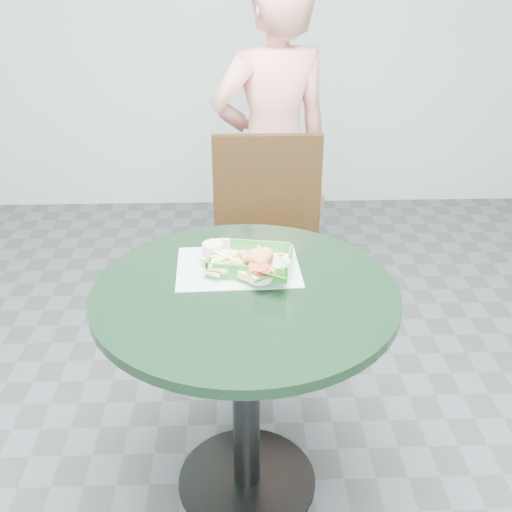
{
  "coord_description": "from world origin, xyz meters",
  "views": [
    {
      "loc": [
        -0.02,
        -1.45,
        1.63
      ],
      "look_at": [
        0.03,
        0.1,
        0.82
      ],
      "focal_mm": 42.0,
      "sensor_mm": 36.0,
      "label": 1
    }
  ],
  "objects_px": {
    "food_basket": "(251,269)",
    "cafe_table": "(246,343)",
    "crab_sandwich": "(260,266)",
    "sauce_ramekin": "(211,257)",
    "dining_chair": "(268,233)",
    "diner_person": "(272,147)"
  },
  "relations": [
    {
      "from": "crab_sandwich",
      "to": "sauce_ramekin",
      "type": "distance_m",
      "value": 0.16
    },
    {
      "from": "crab_sandwich",
      "to": "cafe_table",
      "type": "bearing_deg",
      "value": -121.52
    },
    {
      "from": "dining_chair",
      "to": "food_basket",
      "type": "relative_size",
      "value": 3.93
    },
    {
      "from": "diner_person",
      "to": "sauce_ramekin",
      "type": "distance_m",
      "value": 1.07
    },
    {
      "from": "cafe_table",
      "to": "dining_chair",
      "type": "height_order",
      "value": "dining_chair"
    },
    {
      "from": "food_basket",
      "to": "sauce_ramekin",
      "type": "distance_m",
      "value": 0.12
    },
    {
      "from": "cafe_table",
      "to": "dining_chair",
      "type": "distance_m",
      "value": 0.86
    },
    {
      "from": "food_basket",
      "to": "crab_sandwich",
      "type": "xyz_separation_m",
      "value": [
        0.03,
        -0.05,
        0.03
      ]
    },
    {
      "from": "sauce_ramekin",
      "to": "dining_chair",
      "type": "bearing_deg",
      "value": 73.65
    },
    {
      "from": "crab_sandwich",
      "to": "sauce_ramekin",
      "type": "relative_size",
      "value": 2.12
    },
    {
      "from": "food_basket",
      "to": "sauce_ramekin",
      "type": "xyz_separation_m",
      "value": [
        -0.12,
        0.02,
        0.03
      ]
    },
    {
      "from": "dining_chair",
      "to": "sauce_ramekin",
      "type": "xyz_separation_m",
      "value": [
        -0.21,
        -0.72,
        0.27
      ]
    },
    {
      "from": "diner_person",
      "to": "sauce_ramekin",
      "type": "bearing_deg",
      "value": 58.63
    },
    {
      "from": "cafe_table",
      "to": "dining_chair",
      "type": "xyz_separation_m",
      "value": [
        0.11,
        0.85,
        -0.05
      ]
    },
    {
      "from": "food_basket",
      "to": "cafe_table",
      "type": "bearing_deg",
      "value": -98.74
    },
    {
      "from": "cafe_table",
      "to": "food_basket",
      "type": "height_order",
      "value": "food_basket"
    },
    {
      "from": "cafe_table",
      "to": "crab_sandwich",
      "type": "height_order",
      "value": "crab_sandwich"
    },
    {
      "from": "food_basket",
      "to": "dining_chair",
      "type": "bearing_deg",
      "value": 82.76
    },
    {
      "from": "dining_chair",
      "to": "sauce_ramekin",
      "type": "relative_size",
      "value": 14.8
    },
    {
      "from": "cafe_table",
      "to": "food_basket",
      "type": "bearing_deg",
      "value": 81.26
    },
    {
      "from": "cafe_table",
      "to": "diner_person",
      "type": "bearing_deg",
      "value": 82.94
    },
    {
      "from": "cafe_table",
      "to": "sauce_ramekin",
      "type": "height_order",
      "value": "sauce_ramekin"
    }
  ]
}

